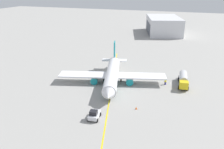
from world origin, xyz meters
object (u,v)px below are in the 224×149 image
Objects in this scene: airplane at (112,75)px; fuel_tanker at (183,79)px; pushback_tug at (94,115)px; refueling_worker at (165,82)px; safety_cone_nose at (136,108)px.

fuel_tanker is (-5.76, 20.01, -0.92)m from airplane.
airplane is 19.65m from pushback_tug.
refueling_worker is (-23.59, 12.51, -0.19)m from pushback_tug.
pushback_tug is at bearing -47.87° from safety_cone_nose.
airplane is 57.33× the size of safety_cone_nose.
refueling_worker is (1.58, -4.90, -0.90)m from fuel_tanker.
fuel_tanker is 30.61m from pushback_tug.
refueling_worker is 3.09× the size of safety_cone_nose.
fuel_tanker is at bearing 152.05° from safety_cone_nose.
safety_cone_nose is at bearing -15.95° from refueling_worker.
pushback_tug is 2.24× the size of refueling_worker.
airplane is at bearing -172.36° from pushback_tug.
airplane is at bearing -140.03° from safety_cone_nose.
safety_cone_nose is at bearing 39.97° from airplane.
safety_cone_nose is (12.38, 10.38, -2.36)m from airplane.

